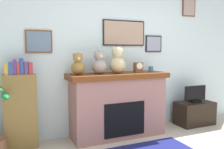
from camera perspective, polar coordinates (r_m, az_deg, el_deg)
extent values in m
cube|color=silver|center=(4.14, 2.33, 4.56)|extent=(5.20, 0.12, 2.60)
cube|color=black|center=(4.09, 2.95, 9.98)|extent=(0.78, 0.02, 0.43)
cube|color=tan|center=(4.08, 3.02, 9.99)|extent=(0.74, 0.00, 0.39)
cube|color=black|center=(4.38, 10.01, 7.32)|extent=(0.33, 0.02, 0.29)
cube|color=#888EA9|center=(4.37, 10.09, 7.32)|extent=(0.29, 0.00, 0.25)
cube|color=brown|center=(3.68, -17.25, 7.62)|extent=(0.38, 0.02, 0.34)
cube|color=slate|center=(3.67, -17.23, 7.62)|extent=(0.34, 0.00, 0.30)
cube|color=brown|center=(4.93, 18.09, 15.37)|extent=(0.30, 0.02, 0.38)
cube|color=gray|center=(4.92, 18.17, 15.38)|extent=(0.26, 0.00, 0.34)
cube|color=#966661|center=(3.87, 1.36, -7.88)|extent=(1.50, 0.52, 0.95)
cube|color=#653113|center=(3.78, 1.38, -0.26)|extent=(1.62, 0.58, 0.08)
cube|color=black|center=(3.67, 3.14, -10.80)|extent=(0.67, 0.02, 0.52)
cube|color=brown|center=(3.57, -21.25, -8.48)|extent=(0.44, 0.16, 1.06)
cube|color=gold|center=(3.48, -24.24, 1.26)|extent=(0.05, 0.13, 0.16)
cube|color=#2E4B84|center=(3.48, -23.32, 1.38)|extent=(0.05, 0.13, 0.17)
cube|color=#582B74|center=(3.47, -22.45, 1.69)|extent=(0.04, 0.13, 0.21)
cube|color=#BA312A|center=(3.48, -21.75, 1.41)|extent=(0.03, 0.13, 0.17)
cube|color=#29448D|center=(3.48, -21.00, 1.86)|extent=(0.05, 0.13, 0.22)
cube|color=#533968|center=(3.48, -20.07, 1.49)|extent=(0.05, 0.13, 0.17)
cube|color=#A92E37|center=(3.49, -19.13, 1.47)|extent=(0.05, 0.13, 0.16)
ellipsoid|color=#1A713D|center=(3.30, -24.41, -4.77)|extent=(0.14, 0.37, 0.08)
cube|color=black|center=(4.77, 19.29, -8.80)|extent=(0.71, 0.40, 0.43)
cube|color=black|center=(4.72, 19.39, -6.04)|extent=(0.20, 0.14, 0.04)
cube|color=black|center=(4.69, 19.45, -4.19)|extent=(0.47, 0.03, 0.27)
cube|color=black|center=(4.67, 19.59, -4.22)|extent=(0.43, 0.00, 0.23)
cylinder|color=teal|center=(4.05, 9.37, 1.31)|extent=(0.08, 0.08, 0.10)
cube|color=brown|center=(3.92, 6.33, 1.71)|extent=(0.13, 0.09, 0.16)
cylinder|color=white|center=(3.87, 6.71, 2.06)|extent=(0.11, 0.01, 0.11)
sphere|color=olive|center=(3.52, -8.23, 1.54)|extent=(0.20, 0.20, 0.20)
sphere|color=olive|center=(3.51, -8.27, 4.02)|extent=(0.15, 0.15, 0.15)
sphere|color=olive|center=(3.50, -9.09, 4.72)|extent=(0.05, 0.05, 0.05)
sphere|color=olive|center=(3.53, -7.48, 4.75)|extent=(0.05, 0.05, 0.05)
sphere|color=beige|center=(3.46, -8.01, 3.88)|extent=(0.04, 0.04, 0.04)
sphere|color=gray|center=(3.62, -3.08, 1.90)|extent=(0.23, 0.23, 0.23)
sphere|color=gray|center=(3.62, -3.09, 4.59)|extent=(0.16, 0.16, 0.16)
sphere|color=gray|center=(3.60, -3.95, 5.36)|extent=(0.06, 0.06, 0.06)
sphere|color=gray|center=(3.63, -2.25, 5.38)|extent=(0.06, 0.06, 0.06)
sphere|color=beige|center=(3.55, -2.72, 4.44)|extent=(0.05, 0.05, 0.05)
sphere|color=#C3B68C|center=(3.74, 1.35, 2.32)|extent=(0.26, 0.26, 0.26)
sphere|color=#C3B68C|center=(3.73, 1.36, 5.35)|extent=(0.19, 0.19, 0.19)
sphere|color=#C3B68C|center=(3.71, 0.42, 6.23)|extent=(0.07, 0.07, 0.07)
sphere|color=#C3B68C|center=(3.76, 2.28, 6.22)|extent=(0.07, 0.07, 0.07)
sphere|color=beige|center=(3.66, 1.86, 5.20)|extent=(0.06, 0.06, 0.06)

